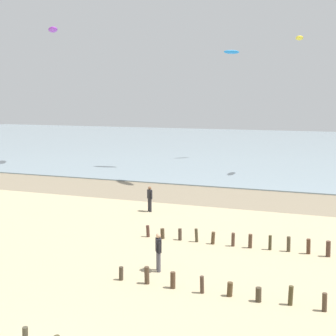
% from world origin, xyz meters
% --- Properties ---
extents(wet_sand_strip, '(120.00, 6.92, 0.01)m').
position_xyz_m(wet_sand_strip, '(0.00, 25.22, 0.00)').
color(wet_sand_strip, '#84755B').
rests_on(wet_sand_strip, ground).
extents(sea, '(160.00, 70.00, 0.10)m').
position_xyz_m(sea, '(0.00, 63.68, 0.05)').
color(sea, '#7F939E').
rests_on(sea, ground).
extents(groyne_mid, '(12.86, 0.35, 0.73)m').
position_xyz_m(groyne_mid, '(6.03, 7.94, 0.32)').
color(groyne_mid, '#3F3629').
rests_on(groyne_mid, ground).
extents(groyne_far, '(15.22, 0.34, 0.78)m').
position_xyz_m(groyne_far, '(6.41, 13.94, 0.34)').
color(groyne_far, '#4A3027').
rests_on(groyne_far, ground).
extents(person_left_flank, '(0.44, 0.42, 1.71)m').
position_xyz_m(person_left_flank, '(-3.38, 19.14, 0.92)').
color(person_left_flank, '#232328').
rests_on(person_left_flank, ground).
extents(person_far_down_beach, '(0.37, 0.51, 1.71)m').
position_xyz_m(person_far_down_beach, '(0.95, 9.44, 0.92)').
color(person_far_down_beach, '#4C4C56').
rests_on(person_far_down_beach, ground).
extents(kite_aloft_1, '(2.59, 3.00, 0.51)m').
position_xyz_m(kite_aloft_1, '(-21.49, 35.92, 14.88)').
color(kite_aloft_1, purple).
extents(kite_aloft_2, '(0.75, 2.12, 0.44)m').
position_xyz_m(kite_aloft_2, '(4.53, 36.69, 12.98)').
color(kite_aloft_2, yellow).
extents(kite_aloft_5, '(2.06, 1.94, 0.59)m').
position_xyz_m(kite_aloft_5, '(-3.87, 46.41, 12.88)').
color(kite_aloft_5, '#2384D1').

